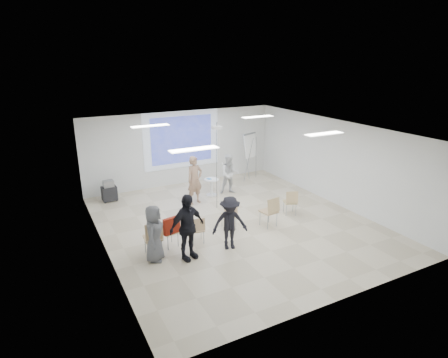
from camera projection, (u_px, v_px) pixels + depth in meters
name	position (u px, v px, depth m)	size (l,w,h in m)	color
floor	(236.00, 225.00, 11.92)	(8.00, 9.00, 0.10)	beige
ceiling	(237.00, 128.00, 10.95)	(8.00, 9.00, 0.10)	white
wall_back	(182.00, 148.00, 15.27)	(8.00, 0.10, 3.00)	silver
wall_left	(100.00, 201.00, 9.66)	(0.10, 9.00, 3.00)	silver
wall_right	(336.00, 162.00, 13.22)	(0.10, 9.00, 3.00)	silver
projection_halo	(182.00, 140.00, 15.10)	(3.20, 0.01, 2.30)	silver
projection_image	(182.00, 140.00, 15.09)	(2.60, 0.01, 1.90)	#3745BB
pedestal_table	(211.00, 186.00, 14.15)	(0.66, 0.66, 0.68)	silver
player_left	(195.00, 177.00, 13.26)	(0.72, 0.49, 1.97)	#A57E65
player_right	(230.00, 172.00, 14.26)	(0.82, 0.66, 1.71)	silver
controller_left	(196.00, 166.00, 13.45)	(0.04, 0.12, 0.04)	white
controller_right	(223.00, 164.00, 14.29)	(0.04, 0.12, 0.04)	white
chair_far_left	(153.00, 236.00, 9.78)	(0.51, 0.54, 0.99)	tan
chair_left_mid	(171.00, 230.00, 10.27)	(0.50, 0.52, 0.87)	tan
chair_left_inner	(198.00, 228.00, 10.49)	(0.43, 0.46, 0.80)	tan
chair_center	(230.00, 214.00, 11.32)	(0.49, 0.51, 0.89)	tan
chair_right_inner	(271.00, 210.00, 11.48)	(0.52, 0.55, 0.98)	tan
chair_right_far	(291.00, 201.00, 12.38)	(0.53, 0.55, 0.87)	tan
red_jacket	(172.00, 226.00, 10.07)	(0.49, 0.11, 0.46)	maroon
laptop	(197.00, 228.00, 10.58)	(0.29, 0.21, 0.02)	black
audience_left	(187.00, 223.00, 9.53)	(1.19, 0.72, 2.05)	black
audience_mid	(230.00, 220.00, 10.11)	(1.11, 0.61, 1.72)	black
audience_outer	(154.00, 230.00, 9.52)	(0.83, 0.54, 1.69)	slate
flipchart_easel	(250.00, 146.00, 15.68)	(0.82, 0.65, 2.02)	gray
av_cart	(109.00, 192.00, 13.65)	(0.53, 0.43, 0.77)	black
ceiling_projector	(217.00, 132.00, 12.36)	(0.30, 0.25, 3.00)	white
fluor_panel_nw	(150.00, 126.00, 11.78)	(1.20, 0.30, 0.02)	white
fluor_panel_ne	(258.00, 117.00, 13.54)	(1.20, 0.30, 0.02)	white
fluor_panel_sw	(194.00, 149.00, 8.84)	(1.20, 0.30, 0.02)	white
fluor_panel_se	(324.00, 134.00, 10.59)	(1.20, 0.30, 0.02)	white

